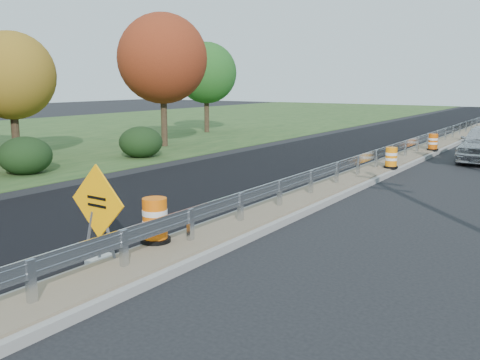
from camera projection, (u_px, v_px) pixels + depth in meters
The scene contains 14 objects.
ground at pixel (279, 213), 15.04m from camera, with size 140.00×140.00×0.00m, color black.
grass_verge_near at pixel (42, 136), 36.21m from camera, with size 30.00×120.00×0.03m, color #28481F.
milled_overlay at pixel (301, 158), 25.63m from camera, with size 7.20×120.00×0.01m, color black.
median at pixel (376, 170), 21.60m from camera, with size 1.60×55.00×0.23m.
guardrail at pixel (385, 152), 22.31m from camera, with size 0.10×46.15×0.72m.
hedge_mid at pixel (25, 155), 21.11m from camera, with size 2.09×2.09×1.52m, color black.
hedge_north at pixel (141, 142), 25.77m from camera, with size 2.09×2.09×1.52m, color black.
tree_near_yellow at pixel (11, 76), 24.07m from camera, with size 3.96×3.96×5.88m.
tree_near_red at pixel (163, 59), 29.39m from camera, with size 4.95×4.95×7.35m.
tree_near_back at pixel (206, 73), 37.70m from camera, with size 4.29×4.29×6.37m.
caution_sign at pixel (99, 240), 10.68m from camera, with size 1.50×0.62×2.07m.
barrel_median_near at pixel (155, 221), 11.49m from camera, with size 0.66×0.66×0.97m.
barrel_median_mid at pixel (391, 158), 21.33m from camera, with size 0.56×0.56×0.83m.
barrel_median_far at pixel (433, 142), 26.80m from camera, with size 0.56×0.56×0.82m.
Camera 1 is at (7.09, -12.83, 3.66)m, focal length 40.00 mm.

